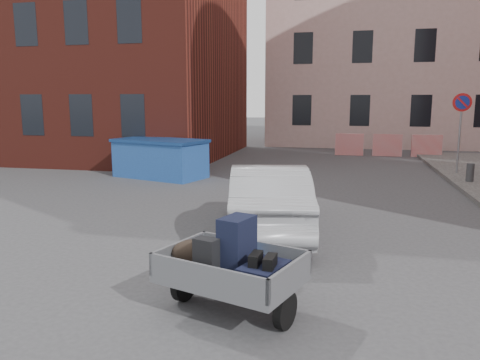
# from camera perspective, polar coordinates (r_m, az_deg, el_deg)

# --- Properties ---
(ground) EXTENTS (120.00, 120.00, 0.00)m
(ground) POSITION_cam_1_polar(r_m,az_deg,el_deg) (8.04, -4.41, -8.83)
(ground) COLOR #38383A
(ground) RESTS_ON ground
(building_brick) EXTENTS (12.00, 10.00, 14.00)m
(building_brick) POSITION_cam_1_polar(r_m,az_deg,el_deg) (23.61, -17.25, 20.20)
(building_brick) COLOR #591E16
(building_brick) RESTS_ON ground
(building_pink) EXTENTS (16.00, 8.00, 14.00)m
(building_pink) POSITION_cam_1_polar(r_m,az_deg,el_deg) (29.85, 20.64, 17.73)
(building_pink) COLOR #BE9A92
(building_pink) RESTS_ON ground
(far_building) EXTENTS (6.00, 6.00, 8.00)m
(far_building) POSITION_cam_1_polar(r_m,az_deg,el_deg) (36.80, -25.17, 11.12)
(far_building) COLOR maroon
(far_building) RESTS_ON ground
(no_parking_sign) EXTENTS (0.60, 0.09, 2.65)m
(no_parking_sign) POSITION_cam_1_polar(r_m,az_deg,el_deg) (17.19, 25.35, 7.03)
(no_parking_sign) COLOR gray
(no_parking_sign) RESTS_ON sidewalk
(barriers) EXTENTS (4.70, 0.18, 1.00)m
(barriers) POSITION_cam_1_polar(r_m,az_deg,el_deg) (22.46, 17.52, 4.07)
(barriers) COLOR red
(barriers) RESTS_ON ground
(trailer) EXTENTS (1.87, 1.98, 1.20)m
(trailer) POSITION_cam_1_polar(r_m,az_deg,el_deg) (5.67, -1.17, -10.37)
(trailer) COLOR black
(trailer) RESTS_ON ground
(dumpster) EXTENTS (3.36, 2.41, 1.27)m
(dumpster) POSITION_cam_1_polar(r_m,az_deg,el_deg) (15.76, -9.70, 2.64)
(dumpster) COLOR #224FA4
(dumpster) RESTS_ON ground
(silver_car) EXTENTS (2.18, 4.26, 1.34)m
(silver_car) POSITION_cam_1_polar(r_m,az_deg,el_deg) (9.11, 3.50, -2.24)
(silver_car) COLOR #9A9BA0
(silver_car) RESTS_ON ground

